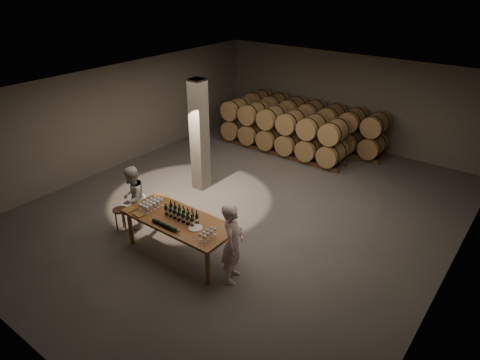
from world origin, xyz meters
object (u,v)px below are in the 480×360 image
Objects in this scene: plate at (196,228)px; person_man at (233,243)px; stool at (120,213)px; person_woman at (133,198)px; tasting_table at (179,223)px; notebook_near at (139,214)px; bottle_cluster at (181,214)px.

person_man is at bearing 3.70° from plate.
person_woman is (0.14, 0.32, 0.32)m from stool.
stool is 0.48m from person_woman.
plate is at bearing 60.77° from person_woman.
tasting_table is 0.55m from plate.
notebook_near is at bearing -11.69° from stool.
tasting_table is 3.03× the size of bottle_cluster.
plate is (0.53, -0.05, 0.11)m from tasting_table.
tasting_table is 1.48m from person_man.
person_man is (1.48, 0.01, 0.09)m from tasting_table.
notebook_near is at bearing 33.43° from person_woman.
plate is 2.40m from stool.
bottle_cluster is 0.51m from plate.
tasting_table is 1.61× the size of person_woman.
stool is 3.33m from person_man.
bottle_cluster is (0.04, 0.04, 0.22)m from tasting_table.
person_man is (2.31, 0.42, -0.03)m from notebook_near.
notebook_near is (-0.83, -0.41, 0.12)m from tasting_table.
person_woman reaches higher than tasting_table.
plate is 0.95m from person_man.
person_man is 3.16m from person_woman.
person_woman is (-1.68, 0.12, 0.01)m from tasting_table.
plate is 0.17× the size of person_man.
plate is (0.50, -0.09, -0.10)m from bottle_cluster.
notebook_near reaches higher than tasting_table.
tasting_table is 8.67× the size of plate.
tasting_table is at bearing 174.55° from plate.
person_man is at bearing 63.16° from person_woman.
plate is 1.26× the size of notebook_near.
stool is (-0.99, 0.21, -0.43)m from notebook_near.
plate is 2.22m from person_woman.
tasting_table is 0.93m from notebook_near.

